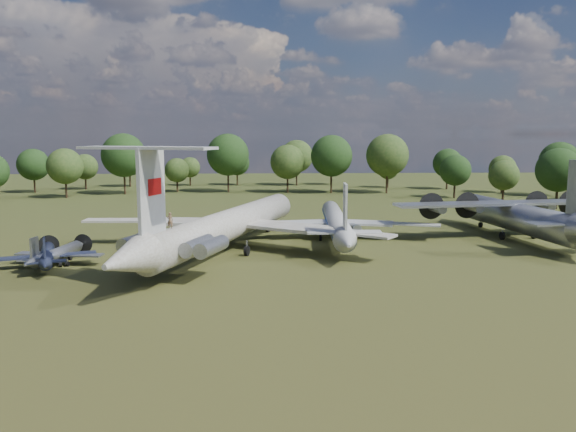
{
  "coord_description": "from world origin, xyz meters",
  "views": [
    {
      "loc": [
        4.41,
        -73.54,
        15.46
      ],
      "look_at": [
        7.6,
        -2.03,
        5.0
      ],
      "focal_mm": 35.0,
      "sensor_mm": 36.0,
      "label": 1
    }
  ],
  "objects_px": {
    "small_prop_west": "(47,258)",
    "person_on_il62": "(170,220)",
    "il62_airliner": "(230,230)",
    "tu104_jet": "(336,226)",
    "an12_transport": "(515,220)",
    "small_prop_northwest": "(57,257)"
  },
  "relations": [
    {
      "from": "il62_airliner",
      "to": "person_on_il62",
      "type": "relative_size",
      "value": 33.21
    },
    {
      "from": "tu104_jet",
      "to": "small_prop_northwest",
      "type": "relative_size",
      "value": 2.79
    },
    {
      "from": "small_prop_west",
      "to": "il62_airliner",
      "type": "bearing_deg",
      "value": 3.25
    },
    {
      "from": "small_prop_west",
      "to": "person_on_il62",
      "type": "bearing_deg",
      "value": -40.93
    },
    {
      "from": "tu104_jet",
      "to": "small_prop_west",
      "type": "bearing_deg",
      "value": -152.84
    },
    {
      "from": "small_prop_northwest",
      "to": "person_on_il62",
      "type": "distance_m",
      "value": 17.17
    },
    {
      "from": "an12_transport",
      "to": "person_on_il62",
      "type": "relative_size",
      "value": 23.61
    },
    {
      "from": "il62_airliner",
      "to": "small_prop_northwest",
      "type": "height_order",
      "value": "il62_airliner"
    },
    {
      "from": "il62_airliner",
      "to": "tu104_jet",
      "type": "distance_m",
      "value": 17.02
    },
    {
      "from": "tu104_jet",
      "to": "person_on_il62",
      "type": "bearing_deg",
      "value": -129.56
    },
    {
      "from": "tu104_jet",
      "to": "person_on_il62",
      "type": "distance_m",
      "value": 30.63
    },
    {
      "from": "an12_transport",
      "to": "small_prop_west",
      "type": "height_order",
      "value": "an12_transport"
    },
    {
      "from": "small_prop_northwest",
      "to": "person_on_il62",
      "type": "xyz_separation_m",
      "value": [
        14.6,
        -7.24,
        5.39
      ]
    },
    {
      "from": "an12_transport",
      "to": "tu104_jet",
      "type": "bearing_deg",
      "value": 172.82
    },
    {
      "from": "small_prop_west",
      "to": "person_on_il62",
      "type": "xyz_separation_m",
      "value": [
        15.44,
        -6.28,
        5.36
      ]
    },
    {
      "from": "small_prop_northwest",
      "to": "small_prop_west",
      "type": "bearing_deg",
      "value": -121.5
    },
    {
      "from": "small_prop_northwest",
      "to": "tu104_jet",
      "type": "bearing_deg",
      "value": 32.41
    },
    {
      "from": "an12_transport",
      "to": "small_prop_west",
      "type": "relative_size",
      "value": 2.71
    },
    {
      "from": "an12_transport",
      "to": "person_on_il62",
      "type": "bearing_deg",
      "value": -162.28
    },
    {
      "from": "il62_airliner",
      "to": "person_on_il62",
      "type": "xyz_separation_m",
      "value": [
        -5.37,
        -14.71,
        3.65
      ]
    },
    {
      "from": "an12_transport",
      "to": "small_prop_northwest",
      "type": "bearing_deg",
      "value": -173.81
    },
    {
      "from": "an12_transport",
      "to": "person_on_il62",
      "type": "distance_m",
      "value": 52.62
    }
  ]
}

